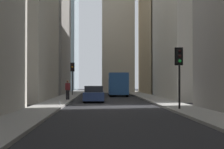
% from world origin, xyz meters
% --- Properties ---
extents(ground_plane, '(135.00, 135.00, 0.00)m').
position_xyz_m(ground_plane, '(0.00, 0.00, 0.00)').
color(ground_plane, black).
extents(sidewalk_right, '(90.00, 2.20, 0.14)m').
position_xyz_m(sidewalk_right, '(0.00, 4.50, 0.07)').
color(sidewalk_right, gray).
rests_on(sidewalk_right, ground_plane).
extents(sidewalk_left, '(90.00, 2.20, 0.14)m').
position_xyz_m(sidewalk_left, '(0.00, -4.50, 0.07)').
color(sidewalk_left, gray).
rests_on(sidewalk_left, ground_plane).
extents(building_left_far, '(17.60, 10.50, 21.32)m').
position_xyz_m(building_left_far, '(28.08, -10.59, 10.67)').
color(building_left_far, '#9E8966').
rests_on(building_left_far, ground_plane).
extents(building_right_far, '(16.65, 10.50, 21.32)m').
position_xyz_m(building_right_far, '(28.47, 10.59, 10.67)').
color(building_right_far, gray).
rests_on(building_right_far, ground_plane).
extents(delivery_truck, '(6.46, 2.25, 2.84)m').
position_xyz_m(delivery_truck, '(19.90, -1.40, 1.46)').
color(delivery_truck, '#285699').
rests_on(delivery_truck, ground_plane).
extents(sedan_navy, '(4.30, 1.78, 1.42)m').
position_xyz_m(sedan_navy, '(5.44, 1.40, 0.66)').
color(sedan_navy, navy).
rests_on(sedan_navy, ground_plane).
extents(traffic_light_foreground, '(0.43, 0.52, 3.75)m').
position_xyz_m(traffic_light_foreground, '(-5.46, -3.95, 2.89)').
color(traffic_light_foreground, black).
rests_on(traffic_light_foreground, sidewalk_left).
extents(traffic_light_midblock, '(0.43, 0.52, 4.01)m').
position_xyz_m(traffic_light_midblock, '(20.06, 4.23, 3.08)').
color(traffic_light_midblock, black).
rests_on(traffic_light_midblock, sidewalk_right).
extents(pedestrian, '(0.26, 0.44, 1.78)m').
position_xyz_m(pedestrian, '(7.34, 3.83, 1.11)').
color(pedestrian, black).
rests_on(pedestrian, sidewalk_right).
extents(discarded_bottle, '(0.07, 0.07, 0.27)m').
position_xyz_m(discarded_bottle, '(-0.84, 3.75, 0.25)').
color(discarded_bottle, '#999EA3').
rests_on(discarded_bottle, sidewalk_right).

